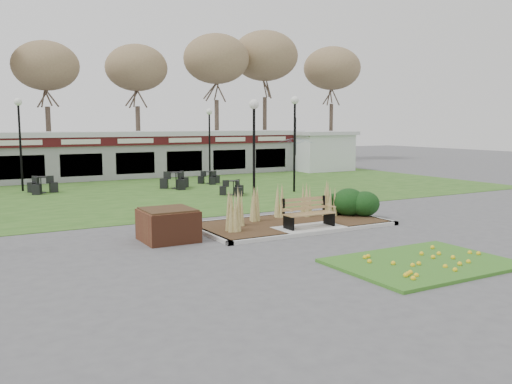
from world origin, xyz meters
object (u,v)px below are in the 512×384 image
park_bench (308,212)px  lamp_post_mid_right (209,129)px  patio_umbrella (296,153)px  brick_planter (168,225)px  lamp_post_far_left (19,124)px  food_pavilion (128,154)px  bistro_set_d (210,180)px  lamp_post_far_right (295,123)px  bistro_set_a (41,188)px  bistro_set_c (234,190)px  service_hut (321,151)px  bistro_set_b (176,183)px  lamp_post_near_left (254,132)px

park_bench → lamp_post_mid_right: size_ratio=0.40×
patio_umbrella → brick_planter: bearing=-135.9°
patio_umbrella → lamp_post_far_left: bearing=170.0°
food_pavilion → bistro_set_d: size_ratio=19.12×
lamp_post_mid_right → lamp_post_far_right: size_ratio=0.90×
park_bench → lamp_post_far_left: lamp_post_far_left is taller
park_bench → bistro_set_d: (2.86, 13.72, -0.34)m
lamp_post_mid_right → bistro_set_a: size_ratio=2.80×
lamp_post_mid_right → lamp_post_far_right: lamp_post_far_right is taller
lamp_post_far_right → bistro_set_c: lamp_post_far_right is taller
service_hut → bistro_set_b: size_ratio=2.71×
lamp_post_mid_right → bistro_set_a: lamp_post_mid_right is taller
brick_planter → bistro_set_d: (7.26, 12.96, -0.23)m
brick_planter → bistro_set_b: size_ratio=0.92×
lamp_post_near_left → bistro_set_c: lamp_post_near_left is taller
bistro_set_c → bistro_set_d: size_ratio=1.00×
bistro_set_d → patio_umbrella: bearing=-10.6°
service_hut → bistro_set_a: 19.92m
brick_planter → food_pavilion: bearing=76.9°
lamp_post_far_right → service_hut: bearing=47.9°
lamp_post_near_left → bistro_set_b: (0.69, 9.56, -2.79)m
lamp_post_near_left → lamp_post_far_left: (-6.42, 12.38, 0.29)m
lamp_post_far_left → lamp_post_mid_right: bearing=-7.9°
lamp_post_near_left → patio_umbrella: 12.92m
service_hut → lamp_post_far_right: size_ratio=0.93×
brick_planter → bistro_set_c: size_ratio=1.16×
lamp_post_far_right → bistro_set_b: (-4.65, 4.12, -3.13)m
brick_planter → bistro_set_a: (-1.63, 13.24, -0.19)m
brick_planter → service_hut: service_hut is taller
bistro_set_b → bistro_set_c: size_ratio=1.26×
bistro_set_c → patio_umbrella: bearing=33.0°
food_pavilion → patio_umbrella: bearing=-41.0°
food_pavilion → lamp_post_far_right: lamp_post_far_right is taller
lamp_post_mid_right → patio_umbrella: (5.00, -1.24, -1.42)m
brick_planter → lamp_post_far_left: bearing=99.0°
brick_planter → bistro_set_d: brick_planter is taller
park_bench → bistro_set_a: (-6.03, 13.99, -0.30)m
brick_planter → service_hut: bearing=43.5°
brick_planter → lamp_post_far_right: lamp_post_far_right is taller
food_pavilion → lamp_post_mid_right: lamp_post_mid_right is taller
bistro_set_b → food_pavilion: bearing=93.1°
lamp_post_near_left → patio_umbrella: lamp_post_near_left is taller
bistro_set_a → bistro_set_d: bearing=-1.8°
food_pavilion → lamp_post_mid_right: bearing=-62.3°
brick_planter → bistro_set_b: bearing=67.8°
brick_planter → patio_umbrella: (12.40, 12.00, 1.19)m
service_hut → lamp_post_mid_right: lamp_post_mid_right is taller
lamp_post_near_left → patio_umbrella: (8.30, 9.80, -1.43)m
park_bench → brick_planter: (-4.40, 0.75, -0.11)m
park_bench → bistro_set_a: bearing=113.3°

